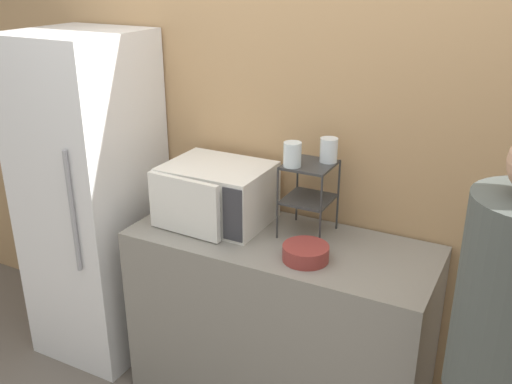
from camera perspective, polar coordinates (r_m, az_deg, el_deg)
The scene contains 9 objects.
wall_back at distance 2.84m, azimuth 5.56°, elevation 4.71°, with size 8.00×0.06×2.60m.
counter at distance 2.93m, azimuth 2.35°, elevation -12.91°, with size 1.46×0.60×0.93m.
microwave at distance 2.83m, azimuth -4.03°, elevation -0.18°, with size 0.50×0.44×0.29m.
dish_rack at distance 2.67m, azimuth 5.31°, elevation 0.79°, with size 0.22×0.24×0.35m.
glass_front_left at distance 2.57m, azimuth 3.66°, elevation 3.78°, with size 0.08×0.08×0.11m.
glass_back_right at distance 2.65m, azimuth 7.29°, elevation 4.19°, with size 0.08×0.08×0.11m.
bowl at distance 2.51m, azimuth 4.99°, elevation -6.10°, with size 0.21×0.21×0.07m.
person at distance 2.14m, azimuth 23.96°, elevation -14.07°, with size 0.39×0.39×1.70m.
refrigerator at distance 3.29m, azimuth -15.97°, elevation -0.77°, with size 0.60×0.66×1.83m.
Camera 1 is at (1.01, -1.88, 2.14)m, focal length 40.00 mm.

